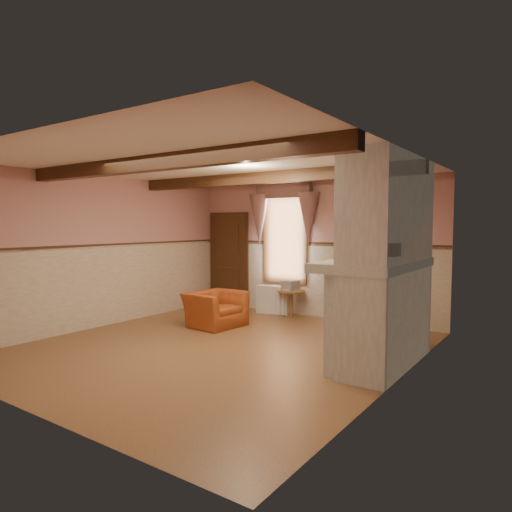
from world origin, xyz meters
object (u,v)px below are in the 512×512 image
Objects in this scene: armchair at (215,309)px; mantel_clock at (394,250)px; bowl at (369,258)px; oil_lamp at (384,248)px; side_table at (291,303)px; radiator at (273,300)px.

armchair is 3.47m from mantel_clock.
oil_lamp is at bearing 90.00° from bowl.
side_table is at bearing 153.00° from mantel_clock.
bowl is at bearing -42.46° from side_table.
bowl is (3.24, -0.72, 1.14)m from armchair.
armchair is at bearing -174.74° from mantel_clock.
oil_lamp is at bearing -34.23° from side_table.
armchair is 3.47m from oil_lamp.
side_table is 3.09m from mantel_clock.
bowl is 0.60m from oil_lamp.
mantel_clock is at bearing -79.41° from armchair.
radiator reaches higher than side_table.
armchair is at bearing -111.52° from radiator.
radiator is 3.95m from bowl.
oil_lamp is (2.52, -1.71, 1.29)m from side_table.
oil_lamp reaches higher than radiator.
side_table is at bearing 145.77° from oil_lamp.
bowl is at bearing -90.00° from oil_lamp.
oil_lamp reaches higher than bowl.
mantel_clock is at bearing 90.00° from oil_lamp.
bowl is at bearing -97.28° from armchair.
armchair reaches higher than radiator.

